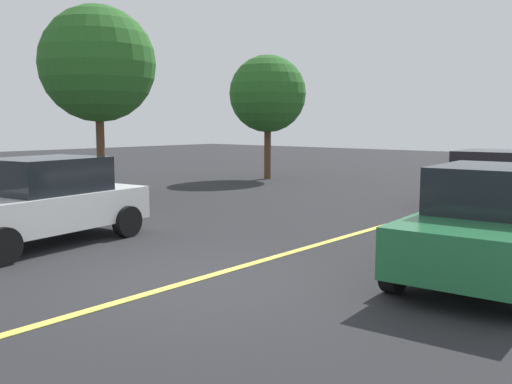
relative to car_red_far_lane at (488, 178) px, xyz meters
The scene contains 7 objects.
ground_plane 10.46m from the car_red_far_lane, behind, with size 80.00×80.00×0.00m, color #262628.
lane_marking_centre 7.49m from the car_red_far_lane, behind, with size 28.00×0.16×0.01m, color #E0D14C.
car_red_far_lane is the anchor object (origin of this frame).
car_green_mid_road 7.91m from the car_red_far_lane, 161.74° to the right, with size 4.14×2.24×1.69m.
car_white_crossing 11.62m from the car_red_far_lane, 155.09° to the left, with size 4.30×2.52×1.65m.
tree_left_verge 12.01m from the car_red_far_lane, 120.05° to the left, with size 3.56×3.56×5.91m.
tree_centre_verge 10.28m from the car_red_far_lane, 77.78° to the left, with size 3.16×3.16×5.11m.
Camera 1 is at (-5.47, -5.90, 2.30)m, focal length 39.12 mm.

